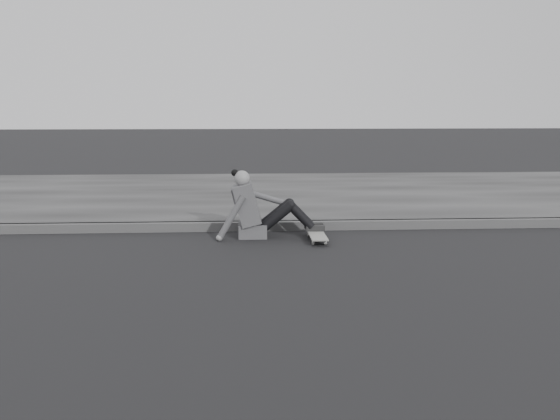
{
  "coord_description": "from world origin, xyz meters",
  "views": [
    {
      "loc": [
        -2.11,
        -5.72,
        1.67
      ],
      "look_at": [
        -1.69,
        1.25,
        0.5
      ],
      "focal_mm": 40.0,
      "sensor_mm": 36.0,
      "label": 1
    }
  ],
  "objects": [
    {
      "name": "skateboard",
      "position": [
        -1.19,
        1.9,
        0.07
      ],
      "size": [
        0.2,
        0.78,
        0.09
      ],
      "color": "gray",
      "rests_on": "ground"
    },
    {
      "name": "ground",
      "position": [
        0.0,
        0.0,
        0.0
      ],
      "size": [
        80.0,
        80.0,
        0.0
      ],
      "primitive_type": "plane",
      "color": "black",
      "rests_on": "ground"
    },
    {
      "name": "seated_woman",
      "position": [
        -1.93,
        2.14,
        0.36
      ],
      "size": [
        1.38,
        0.46,
        0.88
      ],
      "color": "#49494B",
      "rests_on": "ground"
    },
    {
      "name": "curb",
      "position": [
        0.0,
        2.58,
        0.06
      ],
      "size": [
        24.0,
        0.16,
        0.12
      ],
      "primitive_type": "cube",
      "color": "#444444",
      "rests_on": "ground"
    },
    {
      "name": "sidewalk",
      "position": [
        0.0,
        5.6,
        0.06
      ],
      "size": [
        24.0,
        6.0,
        0.12
      ],
      "primitive_type": "cube",
      "color": "#333333",
      "rests_on": "ground"
    }
  ]
}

